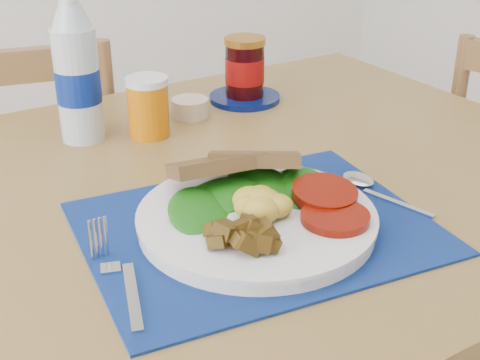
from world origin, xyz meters
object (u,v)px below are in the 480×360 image
(chair_far, at_px, (35,177))
(juice_glass, at_px, (148,108))
(breakfast_plate, at_px, (255,215))
(jam_on_saucer, at_px, (245,73))
(water_bottle, at_px, (77,75))

(chair_far, xyz_separation_m, juice_glass, (0.11, -0.40, 0.27))
(breakfast_plate, relative_size, juice_glass, 3.13)
(breakfast_plate, distance_m, juice_glass, 0.37)
(breakfast_plate, distance_m, jam_on_saucer, 0.50)
(chair_far, xyz_separation_m, water_bottle, (0.01, -0.35, 0.33))
(chair_far, height_order, juice_glass, chair_far)
(chair_far, relative_size, breakfast_plate, 3.43)
(chair_far, bearing_deg, jam_on_saucer, 148.39)
(chair_far, xyz_separation_m, jam_on_saucer, (0.34, -0.34, 0.27))
(breakfast_plate, xyz_separation_m, water_bottle, (-0.08, 0.41, 0.09))
(water_bottle, distance_m, jam_on_saucer, 0.34)
(water_bottle, height_order, juice_glass, water_bottle)
(breakfast_plate, relative_size, water_bottle, 1.21)
(breakfast_plate, height_order, juice_glass, juice_glass)
(juice_glass, relative_size, jam_on_saucer, 0.70)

